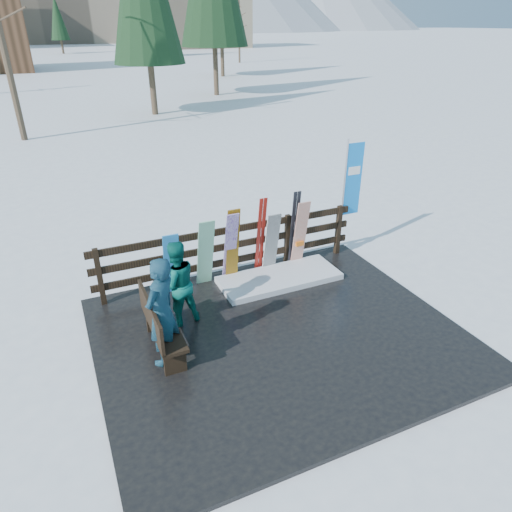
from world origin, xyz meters
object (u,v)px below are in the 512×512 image
person_front (162,312)px  snowboard_2 (233,246)px  snowboard_3 (230,247)px  rental_flag (351,184)px  bench (159,325)px  snowboard_4 (271,243)px  snowboard_5 (300,234)px  snowboard_0 (172,264)px  snowboard_1 (205,253)px  person_back (176,284)px

person_front → snowboard_2: bearing=-178.8°
snowboard_3 → rental_flag: size_ratio=0.62×
bench → rental_flag: rental_flag is taller
snowboard_4 → person_front: bearing=-145.9°
rental_flag → snowboard_5: bearing=-168.9°
snowboard_0 → person_front: 1.97m
snowboard_1 → bench: bearing=-129.5°
snowboard_4 → bench: bearing=-149.7°
snowboard_0 → snowboard_3: 1.21m
person_back → rental_flag: bearing=-173.4°
snowboard_1 → snowboard_3: snowboard_3 is taller
snowboard_2 → bench: bearing=-139.7°
snowboard_2 → person_back: (-1.40, -0.93, -0.03)m
snowboard_1 → person_front: person_front is taller
snowboard_1 → snowboard_5: size_ratio=1.01×
snowboard_4 → rental_flag: rental_flag is taller
snowboard_2 → person_back: size_ratio=1.05×
person_front → person_back: bearing=-160.6°
bench → snowboard_0: size_ratio=1.11×
person_front → snowboard_5: bearing=165.1°
snowboard_2 → snowboard_4: bearing=-0.0°
snowboard_2 → person_front: person_front is taller
snowboard_2 → snowboard_3: snowboard_2 is taller
bench → rental_flag: bearing=21.4°
person_back → bench: bearing=45.0°
snowboard_0 → person_back: 0.95m
bench → snowboard_4: bearing=30.3°
snowboard_3 → person_front: size_ratio=0.90×
snowboard_1 → person_back: (-0.83, -0.93, 0.02)m
snowboard_1 → person_front: 2.27m
snowboard_1 → person_front: size_ratio=0.87×
snowboard_4 → rental_flag: 2.26m
rental_flag → person_back: rental_flag is taller
bench → snowboard_0: bearing=68.1°
snowboard_5 → snowboard_3: bearing=-180.0°
snowboard_4 → rental_flag: bearing=7.5°
snowboard_0 → snowboard_1: size_ratio=0.87×
snowboard_2 → snowboard_4: (0.86, -0.00, -0.12)m
snowboard_0 → snowboard_2: snowboard_2 is taller
snowboard_5 → rental_flag: (1.37, 0.27, 0.84)m
snowboard_0 → person_back: size_ratio=0.87×
rental_flag → person_front: 5.28m
snowboard_0 → snowboard_1: 0.69m
snowboard_2 → person_front: (-1.88, -1.85, 0.09)m
person_front → snowboard_4: bearing=170.7°
snowboard_4 → person_front: 3.31m
person_front → rental_flag: bearing=160.5°
bench → person_back: (0.49, 0.68, 0.26)m
snowboard_0 → snowboard_3: (1.20, -0.00, 0.11)m
snowboard_1 → snowboard_2: 0.57m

